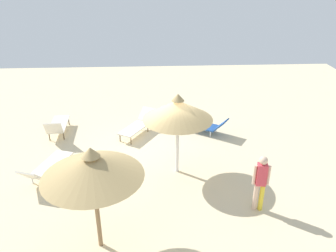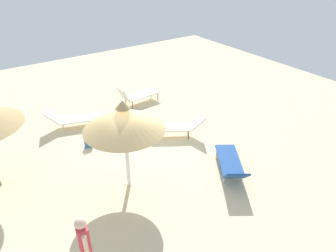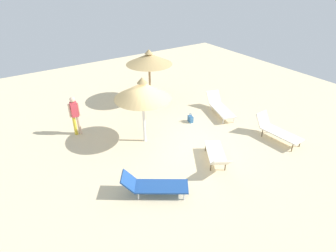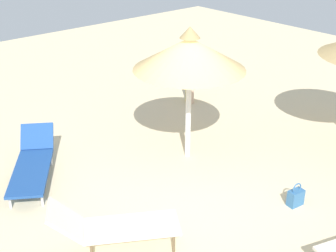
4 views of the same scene
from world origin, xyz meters
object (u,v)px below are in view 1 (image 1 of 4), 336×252
lounge_chair_back (47,167)px  person_standing_center (261,180)px  lounge_chair_edge (58,125)px  handbag (100,173)px  parasol_umbrella_far_right (178,110)px  lounge_chair_near_right (203,124)px  parasol_umbrella_far_left (92,167)px  lounge_chair_front (138,124)px

lounge_chair_back → person_standing_center: size_ratio=1.31×
lounge_chair_edge → handbag: (-3.09, -2.03, -0.27)m
parasol_umbrella_far_right → lounge_chair_near_right: 3.64m
parasol_umbrella_far_left → lounge_chair_front: (5.97, -0.76, -1.85)m
lounge_chair_back → handbag: bearing=-93.7°
parasol_umbrella_far_right → lounge_chair_edge: size_ratio=1.38×
lounge_chair_near_right → lounge_chair_back: (-2.96, 5.48, 0.04)m
parasol_umbrella_far_left → lounge_chair_near_right: bearing=-29.6°
parasol_umbrella_far_right → handbag: 3.26m
lounge_chair_near_right → parasol_umbrella_far_left: bearing=150.4°
parasol_umbrella_far_left → lounge_chair_near_right: parasol_umbrella_far_left is taller
lounge_chair_near_right → person_standing_center: 4.99m
parasol_umbrella_far_left → lounge_chair_front: size_ratio=1.40×
parasol_umbrella_far_left → person_standing_center: size_ratio=1.60×
lounge_chair_front → lounge_chair_edge: 3.19m
parasol_umbrella_far_right → lounge_chair_front: (2.81, 1.36, -1.79)m
lounge_chair_edge → handbag: bearing=-146.7°
parasol_umbrella_far_right → person_standing_center: 3.18m
lounge_chair_front → lounge_chair_edge: bearing=89.1°
parasol_umbrella_far_left → lounge_chair_back: (3.04, 2.08, -1.90)m
lounge_chair_back → lounge_chair_front: bearing=-44.1°
lounge_chair_edge → handbag: lounge_chair_edge is taller
handbag → lounge_chair_near_right: bearing=-51.1°
lounge_chair_front → lounge_chair_back: size_ratio=0.88×
lounge_chair_edge → lounge_chair_near_right: bearing=-90.2°
person_standing_center → lounge_chair_edge: bearing=53.6°
lounge_chair_edge → person_standing_center: size_ratio=1.15×
parasol_umbrella_far_right → handbag: parasol_umbrella_far_right is taller
person_standing_center → handbag: person_standing_center is taller
parasol_umbrella_far_left → person_standing_center: 4.55m
parasol_umbrella_far_right → person_standing_center: (-2.04, -2.10, -1.23)m
parasol_umbrella_far_left → parasol_umbrella_far_right: size_ratio=1.00×
person_standing_center → handbag: size_ratio=3.83×
lounge_chair_back → lounge_chair_near_right: bearing=-61.7°
lounge_chair_back → lounge_chair_edge: bearing=6.7°
lounge_chair_front → handbag: 3.27m
lounge_chair_edge → lounge_chair_back: lounge_chair_edge is taller
lounge_chair_edge → handbag: size_ratio=4.42×
parasol_umbrella_far_left → lounge_chair_back: bearing=34.3°
lounge_chair_edge → lounge_chair_back: (-2.98, -0.35, -0.06)m
parasol_umbrella_far_right → lounge_chair_near_right: size_ratio=1.32×
lounge_chair_near_right → person_standing_center: (-4.88, -0.81, 0.64)m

